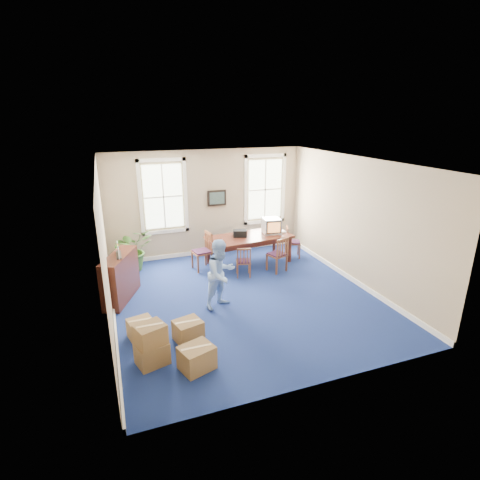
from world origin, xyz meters
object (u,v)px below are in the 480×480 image
object	(u,v)px
conference_table	(249,249)
chair_near_left	(243,261)
man	(221,274)
potted_plant	(132,250)
cardboard_boxes	(162,338)
credenza	(120,277)
crt_tv	(271,226)

from	to	relation	value
conference_table	chair_near_left	world-z (taller)	chair_near_left
man	potted_plant	world-z (taller)	man
cardboard_boxes	chair_near_left	bearing A→B (deg)	47.75
credenza	cardboard_boxes	xyz separation A→B (m)	(0.55, -2.61, -0.16)
crt_tv	cardboard_boxes	world-z (taller)	crt_tv
cardboard_boxes	conference_table	bearing A→B (deg)	49.98
chair_near_left	cardboard_boxes	world-z (taller)	chair_near_left
conference_table	crt_tv	distance (m)	0.96
conference_table	man	bearing A→B (deg)	-130.52
chair_near_left	man	xyz separation A→B (m)	(-1.06, -1.41, 0.37)
chair_near_left	potted_plant	xyz separation A→B (m)	(-2.75, 1.45, 0.17)
credenza	conference_table	bearing A→B (deg)	40.98
chair_near_left	cardboard_boxes	size ratio (longest dim) A/B	0.61
crt_tv	man	world-z (taller)	man
credenza	crt_tv	bearing A→B (deg)	39.05
conference_table	man	distance (m)	2.75
conference_table	cardboard_boxes	xyz separation A→B (m)	(-3.11, -3.71, -0.01)
crt_tv	potted_plant	bearing A→B (deg)	178.69
man	cardboard_boxes	bearing A→B (deg)	-162.31
crt_tv	credenza	size ratio (longest dim) A/B	0.38
crt_tv	conference_table	bearing A→B (deg)	-168.66
cardboard_boxes	crt_tv	bearing A→B (deg)	44.50
potted_plant	cardboard_boxes	world-z (taller)	potted_plant
man	crt_tv	bearing A→B (deg)	19.54
conference_table	crt_tv	size ratio (longest dim) A/B	4.53
crt_tv	man	size ratio (longest dim) A/B	0.34
conference_table	credenza	world-z (taller)	credenza
conference_table	potted_plant	world-z (taller)	potted_plant
man	conference_table	bearing A→B (deg)	29.47
potted_plant	conference_table	bearing A→B (deg)	-10.98
conference_table	chair_near_left	size ratio (longest dim) A/B	2.84
crt_tv	cardboard_boxes	size ratio (longest dim) A/B	0.38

